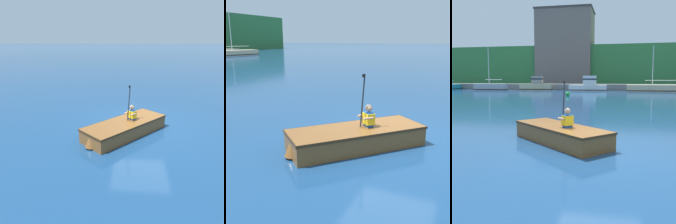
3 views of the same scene
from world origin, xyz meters
TOP-DOWN VIEW (x-y plane):
  - ground_plane at (0.00, 0.00)m, footprint 300.00×300.00m
  - rowboat_foreground at (-1.21, 0.69)m, footprint 3.32×3.15m
  - person_paddler at (-0.94, 0.44)m, footprint 0.46×0.46m

SIDE VIEW (x-z plane):
  - ground_plane at x=0.00m, z-range 0.00..0.00m
  - rowboat_foreground at x=-1.21m, z-range 0.03..0.53m
  - person_paddler at x=-0.94m, z-range 0.10..1.42m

